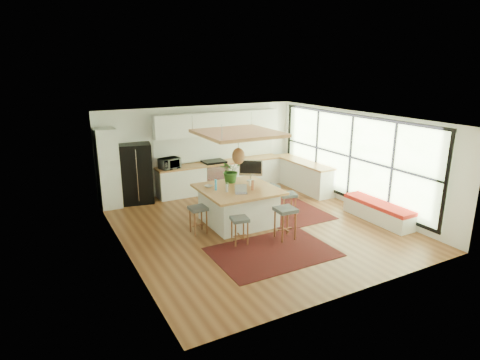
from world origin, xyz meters
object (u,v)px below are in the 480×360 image
fridge (137,172)px  laptop (241,189)px  stool_right_back (269,199)px  microwave (170,162)px  stool_near_right (285,224)px  monitor (251,172)px  stool_right_front (288,205)px  island_plant (231,173)px  stool_near_left (240,229)px  island (238,206)px  stool_left_side (198,219)px

fridge → laptop: (1.70, -3.24, 0.12)m
stool_right_back → microwave: size_ratio=1.28×
stool_near_right → microwave: microwave is taller
stool_right_back → stool_near_right: bearing=-110.5°
stool_near_right → monitor: size_ratio=1.20×
stool_right_back → fridge: bearing=140.1°
stool_near_right → stool_right_front: (0.81, 1.06, 0.00)m
microwave → island_plant: (0.94, -2.16, 0.06)m
laptop → stool_near_right: bearing=-34.7°
stool_near_left → stool_right_front: 2.03m
microwave → laptop: bearing=-91.3°
stool_near_left → island_plant: bearing=69.4°
island → stool_near_left: island is taller
stool_left_side → island_plant: size_ratio=1.03×
island → stool_right_front: 1.35m
island_plant → stool_right_back: bearing=-13.5°
stool_right_back → island_plant: (-1.05, 0.25, 0.83)m
monitor → laptop: bearing=-96.4°
stool_right_front → stool_right_back: bearing=104.8°
island → monitor: bearing=34.3°
stool_near_right → fridge: bearing=119.1°
stool_right_front → laptop: (-1.45, -0.10, 0.70)m
stool_near_left → monitor: (1.16, 1.54, 0.83)m
fridge → island_plant: 2.97m
laptop → microwave: size_ratio=0.53×
stool_right_front → island_plant: (-1.23, 0.90, 0.83)m
monitor → microwave: 2.75m
stool_near_left → monitor: 2.10m
monitor → island_plant: 0.54m
stool_right_front → island_plant: bearing=143.7°
fridge → stool_right_front: (3.15, -3.14, -0.57)m
island → microwave: (-0.86, 2.73, 0.66)m
stool_near_left → stool_right_front: bearing=23.3°
stool_near_right → laptop: 1.34m
laptop → monitor: bearing=70.2°
stool_near_left → stool_near_right: bearing=-13.5°
monitor → stool_left_side: bearing=-127.8°
stool_near_left → laptop: laptop is taller
laptop → microwave: (-0.72, 3.16, 0.07)m
laptop → stool_right_front: bearing=25.6°
stool_left_side → monitor: monitor is taller
island → stool_left_side: (-1.15, -0.14, -0.11)m
island → laptop: (-0.14, -0.43, 0.58)m
island → laptop: laptop is taller
monitor → microwave: monitor is taller
stool_near_left → stool_right_back: 2.23m
microwave → stool_right_back: bearing=-64.5°
fridge → laptop: bearing=-51.1°
island → stool_right_front: (1.31, -0.33, -0.11)m
island → monitor: 1.03m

